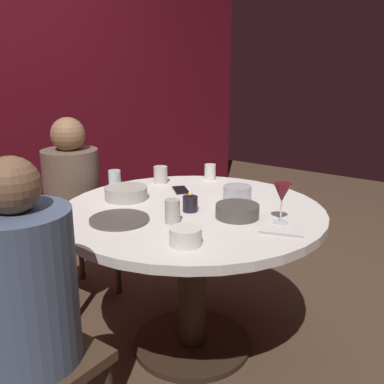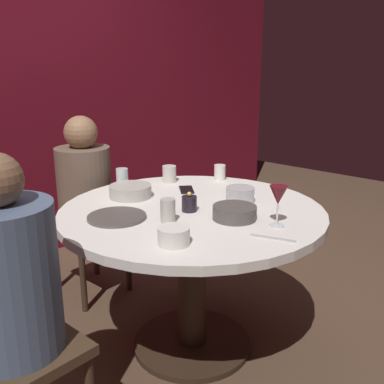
{
  "view_description": "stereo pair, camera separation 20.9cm",
  "coord_description": "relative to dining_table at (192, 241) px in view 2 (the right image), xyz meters",
  "views": [
    {
      "loc": [
        -1.63,
        -1.17,
        1.42
      ],
      "look_at": [
        0.0,
        0.0,
        0.83
      ],
      "focal_mm": 41.96,
      "sensor_mm": 36.0,
      "label": 1
    },
    {
      "loc": [
        -1.5,
        -1.34,
        1.42
      ],
      "look_at": [
        0.0,
        0.0,
        0.83
      ],
      "focal_mm": 41.96,
      "sensor_mm": 36.0,
      "label": 2
    }
  ],
  "objects": [
    {
      "name": "wine_glass",
      "position": [
        0.06,
        -0.43,
        0.3
      ],
      "size": [
        0.08,
        0.08,
        0.18
      ],
      "color": "silver",
      "rests_on": "dining_table"
    },
    {
      "name": "ground_plane",
      "position": [
        0.0,
        0.0,
        -0.58
      ],
      "size": [
        8.0,
        8.0,
        0.0
      ],
      "primitive_type": "plane",
      "color": "#4C3828"
    },
    {
      "name": "back_wall",
      "position": [
        0.0,
        1.66,
        0.72
      ],
      "size": [
        6.0,
        0.1,
        2.6
      ],
      "primitive_type": "cube",
      "color": "maroon",
      "rests_on": "ground"
    },
    {
      "name": "bowl_salad_center",
      "position": [
        -0.37,
        -0.24,
        0.2
      ],
      "size": [
        0.12,
        0.12,
        0.07
      ],
      "primitive_type": "cylinder",
      "color": "silver",
      "rests_on": "dining_table"
    },
    {
      "name": "cup_near_candle",
      "position": [
        -0.21,
        -0.05,
        0.22
      ],
      "size": [
        0.07,
        0.07,
        0.1
      ],
      "primitive_type": "cylinder",
      "color": "#B2ADA3",
      "rests_on": "dining_table"
    },
    {
      "name": "bowl_sauce_side",
      "position": [
        -0.07,
        0.36,
        0.2
      ],
      "size": [
        0.21,
        0.21,
        0.06
      ],
      "primitive_type": "cylinder",
      "color": "#B2ADA3",
      "rests_on": "dining_table"
    },
    {
      "name": "seated_diner_back",
      "position": [
        0.0,
        0.86,
        0.12
      ],
      "size": [
        0.4,
        0.4,
        1.12
      ],
      "rotation": [
        0.0,
        0.0,
        4.71
      ],
      "color": "#3F2D1E",
      "rests_on": "ground"
    },
    {
      "name": "seated_diner_left",
      "position": [
        -0.91,
        0.0,
        0.13
      ],
      "size": [
        0.4,
        0.4,
        1.15
      ],
      "rotation": [
        0.0,
        0.0,
        6.28
      ],
      "color": "#3F2D1E",
      "rests_on": "ground"
    },
    {
      "name": "cell_phone",
      "position": [
        0.21,
        0.22,
        0.17
      ],
      "size": [
        0.15,
        0.15,
        0.01
      ],
      "primitive_type": "cube",
      "rotation": [
        0.0,
        0.0,
        5.55
      ],
      "color": "black",
      "rests_on": "dining_table"
    },
    {
      "name": "cup_by_left_diner",
      "position": [
        0.5,
        0.23,
        0.21
      ],
      "size": [
        0.07,
        0.07,
        0.09
      ],
      "primitive_type": "cylinder",
      "color": "silver",
      "rests_on": "dining_table"
    },
    {
      "name": "bowl_small_white",
      "position": [
        0.01,
        -0.24,
        0.2
      ],
      "size": [
        0.19,
        0.19,
        0.06
      ],
      "primitive_type": "cylinder",
      "color": "#4C4742",
      "rests_on": "dining_table"
    },
    {
      "name": "bowl_serving_large",
      "position": [
        0.23,
        -0.11,
        0.21
      ],
      "size": [
        0.14,
        0.14,
        0.07
      ],
      "primitive_type": "cylinder",
      "color": "#B7B7BC",
      "rests_on": "dining_table"
    },
    {
      "name": "candle_holder",
      "position": [
        -0.04,
        -0.02,
        0.2
      ],
      "size": [
        0.07,
        0.07,
        0.09
      ],
      "color": "black",
      "rests_on": "dining_table"
    },
    {
      "name": "dinner_plate",
      "position": [
        -0.33,
        0.15,
        0.18
      ],
      "size": [
        0.26,
        0.26,
        0.01
      ],
      "primitive_type": "cylinder",
      "color": "#4C4742",
      "rests_on": "dining_table"
    },
    {
      "name": "cup_by_right_diner",
      "position": [
        0.01,
        0.52,
        0.22
      ],
      "size": [
        0.06,
        0.06,
        0.11
      ],
      "primitive_type": "cylinder",
      "color": "silver",
      "rests_on": "dining_table"
    },
    {
      "name": "fork_near_plate",
      "position": [
        -0.07,
        -0.49,
        0.17
      ],
      "size": [
        0.07,
        0.18,
        0.01
      ],
      "primitive_type": "cube",
      "rotation": [
        0.0,
        0.0,
        0.32
      ],
      "color": "#B7B7BC",
      "rests_on": "dining_table"
    },
    {
      "name": "dining_table",
      "position": [
        0.0,
        0.0,
        0.0
      ],
      "size": [
        1.25,
        1.25,
        0.75
      ],
      "color": "silver",
      "rests_on": "ground"
    },
    {
      "name": "cup_center_front",
      "position": [
        0.27,
        0.42,
        0.22
      ],
      "size": [
        0.08,
        0.08,
        0.09
      ],
      "primitive_type": "cylinder",
      "color": "beige",
      "rests_on": "dining_table"
    }
  ]
}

